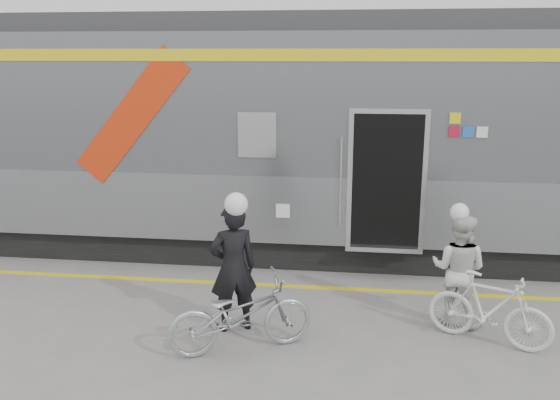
% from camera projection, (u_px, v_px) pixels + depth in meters
% --- Properties ---
extents(ground, '(90.00, 90.00, 0.00)m').
position_uv_depth(ground, '(274.00, 356.00, 7.01)').
color(ground, slate).
rests_on(ground, ground).
extents(train, '(24.00, 3.17, 4.10)m').
position_uv_depth(train, '(261.00, 134.00, 10.65)').
color(train, black).
rests_on(train, ground).
extents(safety_strip, '(24.00, 0.12, 0.01)m').
position_uv_depth(safety_strip, '(293.00, 286.00, 9.07)').
color(safety_strip, yellow).
rests_on(safety_strip, ground).
extents(man, '(0.72, 0.62, 1.67)m').
position_uv_depth(man, '(233.00, 268.00, 7.50)').
color(man, black).
rests_on(man, ground).
extents(bicycle_left, '(1.85, 1.28, 0.92)m').
position_uv_depth(bicycle_left, '(241.00, 315.00, 7.03)').
color(bicycle_left, '#A3A7AB').
rests_on(bicycle_left, ground).
extents(woman, '(0.89, 0.81, 1.49)m').
position_uv_depth(woman, '(459.00, 269.00, 7.70)').
color(woman, silver).
rests_on(woman, ground).
extents(bicycle_right, '(1.55, 0.99, 0.90)m').
position_uv_depth(bicycle_right, '(489.00, 309.00, 7.21)').
color(bicycle_right, silver).
rests_on(bicycle_right, ground).
extents(helmet_man, '(0.29, 0.29, 0.29)m').
position_uv_depth(helmet_man, '(232.00, 192.00, 7.26)').
color(helmet_man, white).
rests_on(helmet_man, man).
extents(helmet_woman, '(0.24, 0.24, 0.24)m').
position_uv_depth(helmet_woman, '(464.00, 205.00, 7.49)').
color(helmet_woman, white).
rests_on(helmet_woman, woman).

